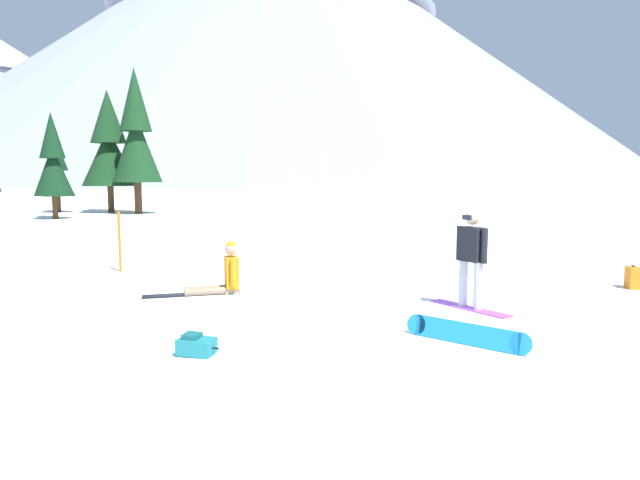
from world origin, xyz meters
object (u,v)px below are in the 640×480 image
at_px(loose_snowboard_near_left, 466,333).
at_px(pine_tree_broad, 136,135).
at_px(snowboarder_foreground, 471,258).
at_px(snowboarder_midground, 223,275).
at_px(pine_tree_young, 109,146).
at_px(pine_tree_tall, 53,161).
at_px(backpack_teal, 196,345).
at_px(trail_marker_pole, 120,242).
at_px(pine_tree_slender, 57,172).
at_px(backpack_orange, 633,278).

bearing_deg(loose_snowboard_near_left, pine_tree_broad, 90.93).
height_order(snowboarder_foreground, loose_snowboard_near_left, snowboarder_foreground).
distance_m(snowboarder_midground, pine_tree_young, 25.73).
relative_size(snowboarder_midground, pine_tree_broad, 0.22).
bearing_deg(pine_tree_tall, backpack_teal, -86.81).
xyz_separation_m(trail_marker_pole, pine_tree_young, (1.83, 22.03, 3.19)).
distance_m(snowboarder_midground, pine_tree_slender, 27.22).
bearing_deg(backpack_teal, pine_tree_young, 86.74).
height_order(backpack_teal, pine_tree_broad, pine_tree_broad).
xyz_separation_m(loose_snowboard_near_left, pine_tree_tall, (-4.80, 26.04, 2.77)).
height_order(pine_tree_broad, pine_tree_tall, pine_tree_broad).
relative_size(loose_snowboard_near_left, pine_tree_slender, 0.39).
bearing_deg(snowboarder_foreground, pine_tree_broad, 93.95).
height_order(loose_snowboard_near_left, pine_tree_slender, pine_tree_slender).
bearing_deg(pine_tree_tall, pine_tree_slender, 87.46).
height_order(pine_tree_tall, pine_tree_slender, pine_tree_tall).
relative_size(loose_snowboard_near_left, backpack_teal, 3.03).
bearing_deg(backpack_teal, snowboarder_midground, 69.40).
distance_m(pine_tree_slender, pine_tree_young, 3.55).
bearing_deg(pine_tree_young, trail_marker_pole, -94.74).
height_order(backpack_teal, trail_marker_pole, trail_marker_pole).
distance_m(backpack_orange, pine_tree_slender, 31.77).
height_order(trail_marker_pole, pine_tree_slender, pine_tree_slender).
relative_size(backpack_teal, pine_tree_tall, 0.10).
distance_m(trail_marker_pole, pine_tree_tall, 18.13).
relative_size(snowboarder_midground, trail_marker_pole, 1.30).
bearing_deg(snowboarder_midground, pine_tree_slender, 95.24).
relative_size(pine_tree_slender, pine_tree_young, 0.61).
relative_size(backpack_teal, pine_tree_young, 0.08).
relative_size(snowboarder_foreground, backpack_teal, 3.05).
distance_m(backpack_orange, trail_marker_pole, 11.16).
xyz_separation_m(pine_tree_tall, pine_tree_young, (3.05, 4.08, 0.98)).
relative_size(snowboarder_foreground, pine_tree_tall, 0.31).
relative_size(trail_marker_pole, pine_tree_tall, 0.26).
bearing_deg(backpack_teal, pine_tree_broad, 83.78).
bearing_deg(backpack_orange, pine_tree_broad, 102.63).
relative_size(loose_snowboard_near_left, pine_tree_young, 0.23).
bearing_deg(snowboarder_midground, trail_marker_pole, 113.53).
bearing_deg(pine_tree_young, snowboarder_foreground, -83.74).
bearing_deg(pine_tree_broad, pine_tree_tall, -154.05).
xyz_separation_m(snowboarder_midground, pine_tree_slender, (-2.48, 27.03, 2.01)).
xyz_separation_m(pine_tree_broad, pine_tree_slender, (-4.09, 3.50, -2.09)).
distance_m(snowboarder_foreground, snowboarder_midground, 4.63).
height_order(backpack_orange, pine_tree_young, pine_tree_young).
bearing_deg(trail_marker_pole, pine_tree_young, 85.26).
distance_m(loose_snowboard_near_left, pine_tree_young, 30.40).
bearing_deg(loose_snowboard_near_left, pine_tree_tall, 100.45).
bearing_deg(backpack_orange, pine_tree_tall, 112.84).
xyz_separation_m(snowboarder_foreground, pine_tree_young, (-3.13, 28.53, 3.02)).
relative_size(snowboarder_foreground, backpack_orange, 3.56).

